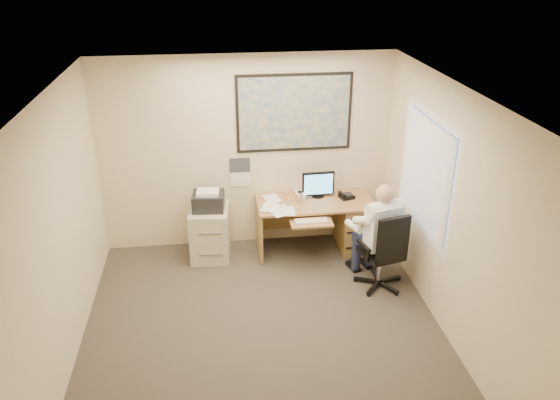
{
  "coord_description": "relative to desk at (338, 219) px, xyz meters",
  "views": [
    {
      "loc": [
        -0.45,
        -4.77,
        3.94
      ],
      "look_at": [
        0.34,
        1.3,
        1.07
      ],
      "focal_mm": 35.0,
      "sensor_mm": 36.0,
      "label": 1
    }
  ],
  "objects": [
    {
      "name": "filing_cabinet",
      "position": [
        -1.79,
        -0.02,
        -0.01
      ],
      "size": [
        0.57,
        0.66,
        1.0
      ],
      "rotation": [
        0.0,
        0.0,
        -0.09
      ],
      "color": "beige",
      "rests_on": "ground"
    },
    {
      "name": "office_chair",
      "position": [
        0.3,
        -1.07,
        -0.13
      ],
      "size": [
        0.77,
        0.77,
        1.06
      ],
      "rotation": [
        0.0,
        0.0,
        0.24
      ],
      "color": "black",
      "rests_on": "ground"
    },
    {
      "name": "desk",
      "position": [
        0.0,
        0.0,
        0.0
      ],
      "size": [
        1.6,
        0.97,
        1.11
      ],
      "color": "#AD784A",
      "rests_on": "ground"
    },
    {
      "name": "wall_calendar",
      "position": [
        -1.34,
        0.34,
        0.64
      ],
      "size": [
        0.28,
        0.01,
        0.42
      ],
      "primitive_type": "cube",
      "color": "white",
      "rests_on": "room_shell"
    },
    {
      "name": "person",
      "position": [
        0.31,
        -1.0,
        0.25
      ],
      "size": [
        0.78,
        0.95,
        1.37
      ],
      "primitive_type": null,
      "rotation": [
        0.0,
        0.0,
        0.28
      ],
      "color": "white",
      "rests_on": "office_chair"
    },
    {
      "name": "room_shell",
      "position": [
        -1.24,
        -1.9,
        0.91
      ],
      "size": [
        4.0,
        4.5,
        2.7
      ],
      "color": "#3D372F",
      "rests_on": "ground"
    },
    {
      "name": "world_map",
      "position": [
        -0.59,
        0.33,
        1.46
      ],
      "size": [
        1.56,
        0.03,
        1.06
      ],
      "primitive_type": "cube",
      "color": "#1E4C93",
      "rests_on": "room_shell"
    },
    {
      "name": "window_blinds",
      "position": [
        0.73,
        -1.1,
        1.11
      ],
      "size": [
        0.06,
        1.4,
        1.3
      ],
      "primitive_type": null,
      "color": "#EFE9CE",
      "rests_on": "room_shell"
    }
  ]
}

